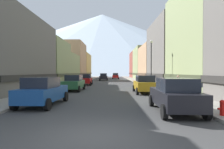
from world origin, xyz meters
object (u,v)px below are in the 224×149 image
at_px(car_right_0, 174,95).
at_px(car_driving_0, 115,76).
at_px(car_left_1, 73,83).
at_px(fire_hydrant_near, 222,107).
at_px(pedestrian_0, 177,86).
at_px(car_left_0, 43,91).
at_px(car_right_1, 144,84).
at_px(car_left_2, 85,79).
at_px(car_driving_1, 103,77).
at_px(streetlamp_right, 151,57).
at_px(potted_plant_0, 164,83).
at_px(parking_meter_near, 201,90).

distance_m(car_right_0, car_driving_0, 49.44).
xyz_separation_m(car_left_1, car_driving_0, (5.40, 38.05, 0.00)).
relative_size(car_left_1, fire_hydrant_near, 6.30).
bearing_deg(fire_hydrant_near, car_right_0, 139.37).
distance_m(car_right_0, pedestrian_0, 6.94).
height_order(car_left_0, car_left_1, same).
height_order(car_right_1, car_driving_0, same).
distance_m(car_left_2, fire_hydrant_near, 23.97).
bearing_deg(car_driving_1, car_right_1, -79.27).
relative_size(car_left_1, streetlamp_right, 0.76).
bearing_deg(car_left_2, streetlamp_right, -38.63).
xyz_separation_m(car_left_0, streetlamp_right, (9.15, 11.41, 3.09)).
distance_m(car_left_1, car_left_2, 9.35).
bearing_deg(potted_plant_0, car_left_0, -133.87).
bearing_deg(car_left_1, streetlamp_right, 12.56).
height_order(fire_hydrant_near, streetlamp_right, streetlamp_right).
bearing_deg(parking_meter_near, car_left_1, 133.29).
xyz_separation_m(car_right_1, fire_hydrant_near, (1.65, -10.43, -0.37)).
height_order(car_driving_1, potted_plant_0, car_driving_1).
bearing_deg(potted_plant_0, parking_meter_near, -95.95).
bearing_deg(car_driving_1, car_driving_0, 74.94).
relative_size(fire_hydrant_near, streetlamp_right, 0.12).
height_order(car_right_1, streetlamp_right, streetlamp_right).
xyz_separation_m(car_right_0, potted_plant_0, (3.20, 13.21, -0.16)).
distance_m(car_right_0, car_driving_1, 37.89).
height_order(car_driving_0, car_driving_1, same).
relative_size(car_driving_1, pedestrian_0, 2.65).
bearing_deg(car_right_0, pedestrian_0, 69.30).
height_order(car_right_0, streetlamp_right, streetlamp_right).
bearing_deg(potted_plant_0, car_right_1, -127.31).
distance_m(car_left_1, car_driving_1, 26.24).
relative_size(car_right_0, car_right_1, 1.01).
xyz_separation_m(pedestrian_0, streetlamp_right, (-0.90, 6.90, 3.07)).
relative_size(car_left_0, potted_plant_0, 4.44).
relative_size(car_left_1, car_driving_0, 1.01).
relative_size(car_left_1, car_right_1, 1.00).
bearing_deg(fire_hydrant_near, car_driving_1, 100.27).
relative_size(potted_plant_0, pedestrian_0, 0.61).
xyz_separation_m(car_driving_0, potted_plant_0, (5.40, -36.18, -0.16)).
bearing_deg(car_right_1, pedestrian_0, -45.84).
bearing_deg(car_right_1, parking_meter_near, -75.96).
distance_m(car_right_0, streetlamp_right, 13.82).
xyz_separation_m(car_left_0, car_left_2, (0.00, 18.72, 0.00)).
relative_size(car_right_0, streetlamp_right, 0.76).
xyz_separation_m(car_left_2, streetlamp_right, (9.15, -7.31, 3.09)).
bearing_deg(car_driving_0, car_left_0, -96.50).
relative_size(pedestrian_0, streetlamp_right, 0.28).
bearing_deg(fire_hydrant_near, parking_meter_near, 83.49).
distance_m(car_left_0, car_driving_1, 35.59).
bearing_deg(car_left_0, fire_hydrant_near, -20.14).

